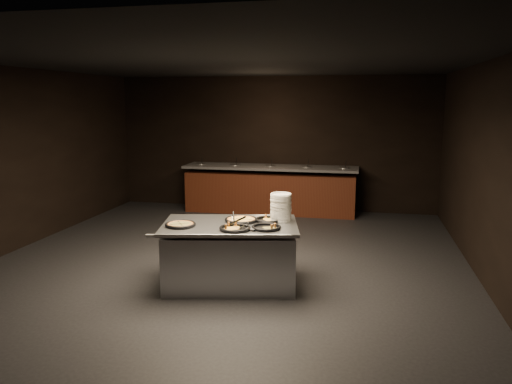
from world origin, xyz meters
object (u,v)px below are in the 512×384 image
serving_counter (230,256)px  pan_veggie_whole (180,224)px  pan_cheese_whole (241,220)px  plate_stack (281,208)px

serving_counter → pan_veggie_whole: pan_veggie_whole is taller
serving_counter → pan_veggie_whole: (-0.58, -0.24, 0.44)m
serving_counter → pan_veggie_whole: bearing=-168.5°
pan_veggie_whole → pan_cheese_whole: (0.69, 0.41, 0.00)m
serving_counter → pan_veggie_whole: size_ratio=4.89×
serving_counter → plate_stack: 0.91m
pan_veggie_whole → pan_cheese_whole: bearing=30.7°
plate_stack → pan_veggie_whole: 1.31m
plate_stack → pan_cheese_whole: (-0.50, -0.12, -0.16)m
serving_counter → pan_cheese_whole: (0.11, 0.16, 0.44)m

